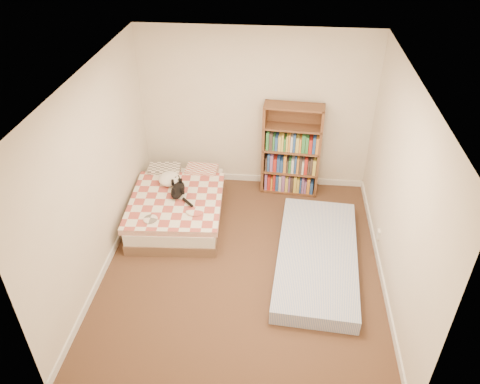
# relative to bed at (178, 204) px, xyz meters

# --- Properties ---
(room) EXTENTS (3.51, 4.01, 2.51)m
(room) POSITION_rel_bed_xyz_m (1.04, -0.92, 0.99)
(room) COLOR #4D3521
(room) RESTS_ON ground
(bed) EXTENTS (1.37, 1.82, 0.47)m
(bed) POSITION_rel_bed_xyz_m (0.00, 0.00, 0.00)
(bed) COLOR brown
(bed) RESTS_ON room
(bookshelf) EXTENTS (0.90, 0.36, 1.46)m
(bookshelf) POSITION_rel_bed_xyz_m (1.60, 0.88, 0.33)
(bookshelf) COLOR #512E1B
(bookshelf) RESTS_ON room
(floor_mattress) EXTENTS (1.14, 2.28, 0.20)m
(floor_mattress) POSITION_rel_bed_xyz_m (1.98, -0.81, -0.11)
(floor_mattress) COLOR #7C93D0
(floor_mattress) RESTS_ON room
(black_cat) EXTENTS (0.31, 0.70, 0.16)m
(black_cat) POSITION_rel_bed_xyz_m (0.02, 0.01, 0.28)
(black_cat) COLOR black
(black_cat) RESTS_ON bed
(white_dog) EXTENTS (0.35, 0.35, 0.17)m
(white_dog) POSITION_rel_bed_xyz_m (-0.15, 0.22, 0.29)
(white_dog) COLOR white
(white_dog) RESTS_ON bed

